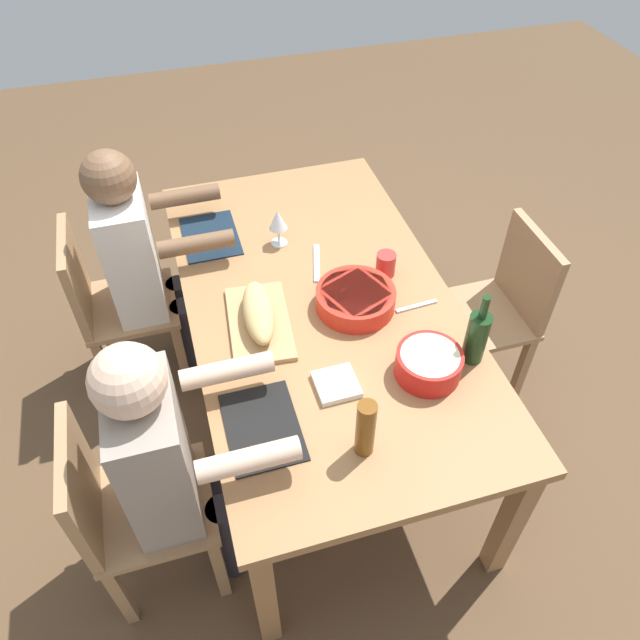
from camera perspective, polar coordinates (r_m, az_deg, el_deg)
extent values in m
plane|color=brown|center=(2.91, 0.00, -8.69)|extent=(8.00, 8.00, 0.00)
cube|color=#9E7044|center=(2.36, 0.00, 1.54)|extent=(1.85, 1.00, 0.04)
cube|color=#9E7044|center=(3.20, -12.07, 5.54)|extent=(0.07, 0.07, 0.70)
cube|color=#9E7044|center=(2.15, -5.21, -24.03)|extent=(0.07, 0.07, 0.70)
cube|color=#9E7044|center=(3.33, 3.11, 8.41)|extent=(0.07, 0.07, 0.70)
cube|color=#9E7044|center=(2.34, 17.35, -17.38)|extent=(0.07, 0.07, 0.70)
cube|color=#A87F56|center=(2.89, -17.21, 1.30)|extent=(0.40, 0.40, 0.03)
cube|color=#A87F56|center=(2.77, -21.82, 3.67)|extent=(0.38, 0.04, 0.40)
cube|color=#A87F56|center=(3.15, -13.55, 1.08)|extent=(0.04, 0.04, 0.42)
cube|color=#A87F56|center=(2.91, -12.76, -3.42)|extent=(0.04, 0.04, 0.42)
cube|color=#A87F56|center=(3.18, -19.55, -0.17)|extent=(0.04, 0.04, 0.42)
cube|color=#A87F56|center=(2.94, -19.28, -4.73)|extent=(0.04, 0.04, 0.42)
cylinder|color=#2D2D38|center=(3.08, -12.48, 0.31)|extent=(0.11, 0.11, 0.45)
cylinder|color=#2D2D38|center=(2.96, -12.08, -1.80)|extent=(0.11, 0.11, 0.45)
cube|color=white|center=(2.70, -17.26, 5.93)|extent=(0.34, 0.20, 0.55)
cylinder|color=brown|center=(2.76, -12.48, 11.17)|extent=(0.07, 0.30, 0.07)
cylinder|color=brown|center=(2.48, -11.45, 6.96)|extent=(0.07, 0.30, 0.07)
sphere|color=brown|center=(2.49, -19.11, 12.45)|extent=(0.21, 0.21, 0.21)
cube|color=#A87F56|center=(2.80, 14.70, 0.32)|extent=(0.40, 0.40, 0.03)
cube|color=#A87F56|center=(2.74, 18.86, 4.20)|extent=(0.38, 0.04, 0.40)
cube|color=#A87F56|center=(2.80, 12.34, -6.00)|extent=(0.04, 0.04, 0.42)
cube|color=#A87F56|center=(2.99, 9.61, -1.13)|extent=(0.04, 0.04, 0.42)
cube|color=#A87F56|center=(2.94, 18.29, -4.36)|extent=(0.04, 0.04, 0.42)
cube|color=#A87F56|center=(3.13, 15.31, 0.17)|extent=(0.04, 0.04, 0.42)
cube|color=#A87F56|center=(2.24, -15.28, -16.38)|extent=(0.40, 0.40, 0.03)
cube|color=#A87F56|center=(2.09, -21.45, -14.40)|extent=(0.38, 0.04, 0.40)
cube|color=#A87F56|center=(2.51, -10.73, -14.74)|extent=(0.04, 0.04, 0.42)
cube|color=#A87F56|center=(2.35, -9.37, -21.75)|extent=(0.04, 0.04, 0.42)
cube|color=#A87F56|center=(2.54, -18.56, -16.13)|extent=(0.04, 0.04, 0.42)
cube|color=#A87F56|center=(2.39, -18.09, -23.17)|extent=(0.04, 0.04, 0.42)
cylinder|color=#2D2D38|center=(2.45, -9.25, -16.14)|extent=(0.11, 0.11, 0.45)
cylinder|color=#2D2D38|center=(2.38, -8.55, -19.44)|extent=(0.11, 0.11, 0.45)
cube|color=gray|center=(1.99, -15.15, -12.14)|extent=(0.34, 0.20, 0.55)
cylinder|color=beige|center=(1.99, -8.64, -4.71)|extent=(0.07, 0.30, 0.07)
cylinder|color=beige|center=(1.79, -6.65, -12.81)|extent=(0.07, 0.30, 0.07)
sphere|color=beige|center=(1.70, -17.49, -5.43)|extent=(0.21, 0.21, 0.21)
cylinder|color=red|center=(2.09, 10.07, -4.06)|extent=(0.23, 0.23, 0.10)
cylinder|color=beige|center=(2.07, 10.18, -3.50)|extent=(0.20, 0.20, 0.03)
cylinder|color=red|center=(2.30, 3.33, 1.98)|extent=(0.30, 0.30, 0.08)
cylinder|color=#669E33|center=(2.28, 3.35, 2.45)|extent=(0.26, 0.26, 0.03)
cube|color=tan|center=(2.26, -5.66, -0.26)|extent=(0.42, 0.26, 0.02)
ellipsoid|color=tan|center=(2.22, -5.76, 0.72)|extent=(0.33, 0.14, 0.09)
cylinder|color=#193819|center=(2.14, 14.34, -1.63)|extent=(0.08, 0.08, 0.20)
cylinder|color=#193819|center=(2.04, 15.07, 1.14)|extent=(0.03, 0.03, 0.09)
cylinder|color=brown|center=(1.84, 4.26, -10.04)|extent=(0.06, 0.06, 0.22)
cylinder|color=silver|center=(2.61, -3.82, 7.20)|extent=(0.07, 0.07, 0.01)
cylinder|color=silver|center=(2.59, -3.87, 7.90)|extent=(0.01, 0.01, 0.07)
cone|color=silver|center=(2.54, -3.96, 9.33)|extent=(0.08, 0.08, 0.08)
cube|color=#142333|center=(2.68, -10.18, 7.71)|extent=(0.32, 0.23, 0.01)
cylinder|color=red|center=(2.44, 6.14, 5.18)|extent=(0.08, 0.08, 0.10)
cube|color=silver|center=(2.34, 8.98, 1.29)|extent=(0.03, 0.17, 0.01)
cube|color=black|center=(1.97, -5.40, -9.86)|extent=(0.32, 0.23, 0.01)
cube|color=silver|center=(2.50, -0.32, 5.34)|extent=(0.23, 0.09, 0.01)
cube|color=white|center=(2.05, 1.53, -6.02)|extent=(0.14, 0.14, 0.02)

